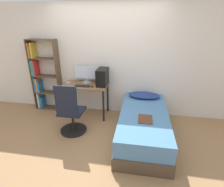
# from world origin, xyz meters

# --- Properties ---
(ground_plane) EXTENTS (14.00, 14.00, 0.00)m
(ground_plane) POSITION_xyz_m (0.00, 0.00, 0.00)
(ground_plane) COLOR #9E754C
(wall_back) EXTENTS (8.00, 0.05, 2.50)m
(wall_back) POSITION_xyz_m (0.00, 1.39, 1.25)
(wall_back) COLOR silver
(wall_back) RESTS_ON ground_plane
(desk) EXTENTS (1.03, 0.59, 0.76)m
(desk) POSITION_xyz_m (-0.45, 1.07, 0.63)
(desk) COLOR brown
(desk) RESTS_ON ground_plane
(bookshelf) EXTENTS (0.69, 0.25, 1.73)m
(bookshelf) POSITION_xyz_m (-1.63, 1.24, 0.81)
(bookshelf) COLOR brown
(bookshelf) RESTS_ON ground_plane
(office_chair) EXTENTS (0.53, 0.53, 1.05)m
(office_chair) POSITION_xyz_m (-0.52, 0.28, 0.40)
(office_chair) COLOR black
(office_chair) RESTS_ON ground_plane
(bed) EXTENTS (0.90, 1.95, 0.52)m
(bed) POSITION_xyz_m (0.88, 0.39, 0.26)
(bed) COLOR #4C3D2D
(bed) RESTS_ON ground_plane
(pillow) EXTENTS (0.69, 0.36, 0.11)m
(pillow) POSITION_xyz_m (0.88, 1.11, 0.58)
(pillow) COLOR navy
(pillow) RESTS_ON bed
(magazine) EXTENTS (0.24, 0.32, 0.01)m
(magazine) POSITION_xyz_m (0.90, 0.14, 0.53)
(magazine) COLOR #56331E
(magazine) RESTS_ON bed
(monitor) EXTENTS (0.59, 0.20, 0.39)m
(monitor) POSITION_xyz_m (-0.47, 1.25, 0.97)
(monitor) COLOR #B7B7BC
(monitor) RESTS_ON desk
(keyboard) EXTENTS (0.34, 0.12, 0.02)m
(keyboard) POSITION_xyz_m (-0.49, 0.95, 0.77)
(keyboard) COLOR black
(keyboard) RESTS_ON desk
(pc_tower) EXTENTS (0.22, 0.42, 0.37)m
(pc_tower) POSITION_xyz_m (-0.07, 1.13, 0.94)
(pc_tower) COLOR black
(pc_tower) RESTS_ON desk
(mouse) EXTENTS (0.06, 0.09, 0.02)m
(mouse) POSITION_xyz_m (-0.27, 0.95, 0.77)
(mouse) COLOR black
(mouse) RESTS_ON desk
(phone) EXTENTS (0.07, 0.14, 0.01)m
(phone) POSITION_xyz_m (-0.89, 1.14, 0.76)
(phone) COLOR #B7B7BC
(phone) RESTS_ON desk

